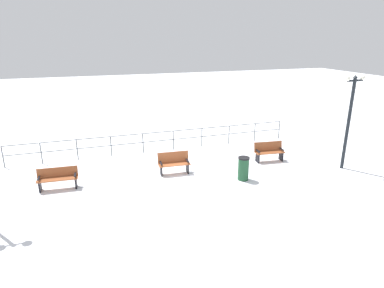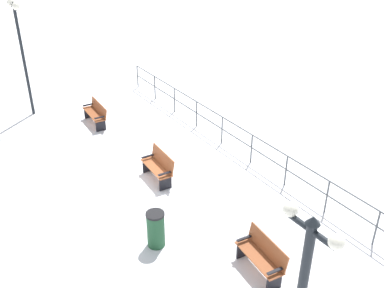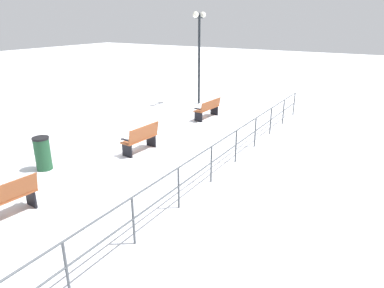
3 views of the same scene
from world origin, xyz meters
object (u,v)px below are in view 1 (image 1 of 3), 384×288
trash_bin (243,168)px  lamppost_middle (350,113)px  bench_nearest (58,178)px  bench_third (269,151)px  bench_second (174,163)px

trash_bin → lamppost_middle: bearing=86.8°
bench_nearest → trash_bin: 7.59m
lamppost_middle → bench_nearest: bearing=-98.3°
bench_third → trash_bin: size_ratio=1.47×
bench_second → bench_third: size_ratio=0.95×
trash_bin → bench_nearest: bearing=-101.6°
bench_second → lamppost_middle: (1.86, 7.57, 2.14)m
bench_nearest → lamppost_middle: bearing=85.0°
bench_nearest → trash_bin: trash_bin is taller
bench_nearest → bench_third: (-0.08, 9.64, 0.02)m
bench_third → bench_second: bearing=-83.9°
bench_third → trash_bin: bearing=-48.0°
bench_third → trash_bin: (1.61, -2.20, 0.02)m
bench_third → trash_bin: 2.73m
lamppost_middle → trash_bin: bearing=-93.2°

